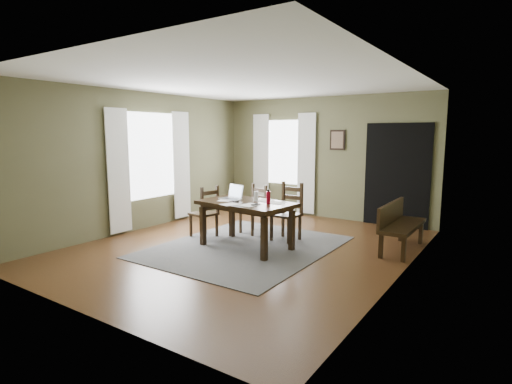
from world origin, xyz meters
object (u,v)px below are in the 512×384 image
Objects in this scene: dining_table at (246,207)px; water_bottle at (268,197)px; chair_back_left at (254,210)px; chair_end at (205,212)px; laptop at (233,195)px; bench at (399,222)px; chair_back_right at (288,212)px.

water_bottle reaches higher than dining_table.
chair_end is at bearing -113.95° from chair_back_left.
laptop reaches higher than chair_back_left.
bench is 2.17m from water_bottle.
laptop reaches higher than dining_table.
laptop is (0.10, -0.81, 0.39)m from chair_back_left.
chair_back_left is at bearing 98.29° from bench.
bench is (1.80, 0.47, -0.04)m from chair_back_right.
water_bottle is (0.09, -0.79, 0.38)m from chair_back_right.
bench is (2.13, 1.28, -0.22)m from dining_table.
chair_end reaches higher than dining_table.
water_bottle is at bearing 8.70° from dining_table.
bench is at bearing 119.90° from chair_end.
water_bottle is (1.42, -0.11, 0.42)m from chair_end.
chair_end is 1.03× the size of chair_back_left.
water_bottle reaches higher than chair_back_left.
chair_back_left is 0.78m from chair_back_right.
dining_table is at bearing 121.05° from bench.
water_bottle is (0.41, 0.02, 0.20)m from dining_table.
chair_back_right reaches higher than laptop.
dining_table is 1.59× the size of chair_back_right.
water_bottle is at bearing 95.23° from chair_end.
chair_end is 4.08× the size of water_bottle.
laptop is (-2.47, -1.19, 0.38)m from bench.
chair_back_left is 0.90× the size of chair_back_right.
laptop is at bearing -70.93° from chair_back_left.
chair_back_right is 1.04m from laptop.
chair_end is at bearing 178.60° from dining_table.
chair_back_left is at bearing 134.24° from water_bottle.
bench is at bearing 39.80° from laptop.
chair_end reaches higher than bench.
laptop is at bearing 174.47° from water_bottle.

